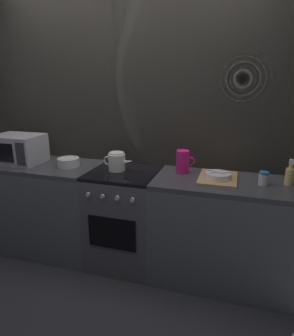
% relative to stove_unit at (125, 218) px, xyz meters
% --- Properties ---
extents(ground_plane, '(8.00, 8.00, 0.00)m').
position_rel_stove_unit_xyz_m(ground_plane, '(0.00, 0.00, -0.45)').
color(ground_plane, '#2D2D33').
extents(back_wall, '(3.60, 0.05, 2.40)m').
position_rel_stove_unit_xyz_m(back_wall, '(0.00, 0.32, 0.75)').
color(back_wall, '#A39989').
rests_on(back_wall, ground_plane).
extents(counter_left, '(1.20, 0.60, 0.90)m').
position_rel_stove_unit_xyz_m(counter_left, '(-0.90, 0.00, 0.00)').
color(counter_left, '#515459').
rests_on(counter_left, ground_plane).
extents(stove_unit, '(0.60, 0.63, 0.90)m').
position_rel_stove_unit_xyz_m(stove_unit, '(0.00, 0.00, 0.00)').
color(stove_unit, '#4C4C51').
rests_on(stove_unit, ground_plane).
extents(counter_right, '(1.20, 0.60, 0.90)m').
position_rel_stove_unit_xyz_m(counter_right, '(0.90, 0.00, 0.00)').
color(counter_right, '#515459').
rests_on(counter_right, ground_plane).
extents(microwave, '(0.46, 0.35, 0.27)m').
position_rel_stove_unit_xyz_m(microwave, '(-1.08, -0.02, 0.59)').
color(microwave, '#B2B2B7').
rests_on(microwave, counter_left).
extents(kettle, '(0.28, 0.15, 0.17)m').
position_rel_stove_unit_xyz_m(kettle, '(-0.07, 0.01, 0.53)').
color(kettle, white).
rests_on(kettle, stove_unit).
extents(mixing_bowl, '(0.20, 0.20, 0.08)m').
position_rel_stove_unit_xyz_m(mixing_bowl, '(-0.55, -0.00, 0.49)').
color(mixing_bowl, silver).
rests_on(mixing_bowl, counter_left).
extents(pitcher, '(0.16, 0.11, 0.20)m').
position_rel_stove_unit_xyz_m(pitcher, '(0.50, 0.11, 0.55)').
color(pitcher, '#E5197A').
rests_on(pitcher, counter_right).
extents(dish_pile, '(0.30, 0.40, 0.07)m').
position_rel_stove_unit_xyz_m(dish_pile, '(0.81, 0.02, 0.47)').
color(dish_pile, tan).
rests_on(dish_pile, counter_right).
extents(spice_jar, '(0.08, 0.08, 0.10)m').
position_rel_stove_unit_xyz_m(spice_jar, '(1.15, -0.01, 0.50)').
color(spice_jar, silver).
rests_on(spice_jar, counter_right).
extents(spray_bottle, '(0.08, 0.06, 0.20)m').
position_rel_stove_unit_xyz_m(spray_bottle, '(1.34, 0.05, 0.53)').
color(spray_bottle, '#E5CC72').
rests_on(spray_bottle, counter_right).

